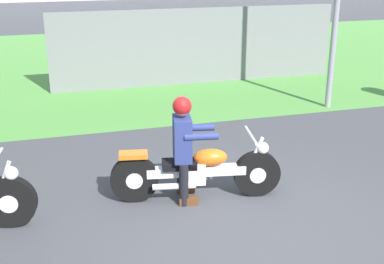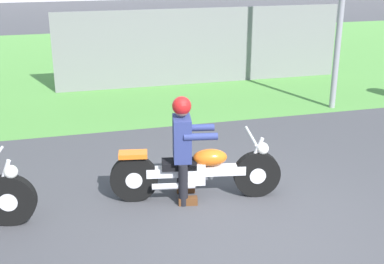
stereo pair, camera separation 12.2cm
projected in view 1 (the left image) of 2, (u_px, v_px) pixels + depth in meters
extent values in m
plane|color=#424247|center=(244.00, 235.00, 5.86)|extent=(120.00, 120.00, 0.00)
cube|color=#549342|center=(116.00, 62.00, 14.84)|extent=(60.00, 12.00, 0.01)
cylinder|color=black|center=(257.00, 174.00, 6.71)|extent=(0.62, 0.23, 0.61)
cylinder|color=silver|center=(257.00, 174.00, 6.71)|extent=(0.24, 0.18, 0.21)
cylinder|color=black|center=(134.00, 179.00, 6.55)|extent=(0.62, 0.23, 0.61)
cylinder|color=silver|center=(134.00, 179.00, 6.55)|extent=(0.24, 0.18, 0.21)
cube|color=silver|center=(196.00, 171.00, 6.60)|extent=(1.29, 0.37, 0.12)
cube|color=silver|center=(192.00, 172.00, 6.61)|extent=(0.36, 0.29, 0.28)
ellipsoid|color=orange|center=(210.00, 157.00, 6.56)|extent=(0.48, 0.31, 0.22)
cube|color=black|center=(179.00, 164.00, 6.55)|extent=(0.48, 0.31, 0.10)
cube|color=orange|center=(133.00, 155.00, 6.44)|extent=(0.39, 0.26, 0.06)
cylinder|color=silver|center=(254.00, 156.00, 6.62)|extent=(0.26, 0.09, 0.53)
cylinder|color=silver|center=(251.00, 135.00, 6.52)|extent=(0.15, 0.66, 0.04)
sphere|color=white|center=(263.00, 148.00, 6.60)|extent=(0.16, 0.16, 0.16)
cylinder|color=silver|center=(174.00, 186.00, 6.49)|extent=(0.56, 0.18, 0.08)
cylinder|color=black|center=(181.00, 173.00, 6.79)|extent=(0.12, 0.12, 0.56)
cube|color=#593319|center=(186.00, 189.00, 6.87)|extent=(0.25, 0.14, 0.10)
cylinder|color=black|center=(184.00, 185.00, 6.45)|extent=(0.12, 0.12, 0.56)
cube|color=#593319|center=(189.00, 201.00, 6.54)|extent=(0.25, 0.14, 0.10)
cube|color=navy|center=(182.00, 139.00, 6.43)|extent=(0.28, 0.41, 0.56)
cylinder|color=navy|center=(198.00, 128.00, 6.59)|extent=(0.43, 0.16, 0.09)
cylinder|color=navy|center=(201.00, 137.00, 6.27)|extent=(0.43, 0.16, 0.09)
sphere|color=tan|center=(182.00, 108.00, 6.30)|extent=(0.20, 0.20, 0.20)
sphere|color=#B21919|center=(182.00, 106.00, 6.29)|extent=(0.24, 0.24, 0.24)
cylinder|color=black|center=(10.00, 202.00, 5.94)|extent=(0.64, 0.23, 0.63)
cylinder|color=silver|center=(10.00, 202.00, 5.94)|extent=(0.24, 0.18, 0.22)
cylinder|color=silver|center=(2.00, 182.00, 5.85)|extent=(0.26, 0.09, 0.53)
sphere|color=white|center=(11.00, 173.00, 5.83)|extent=(0.16, 0.16, 0.16)
cube|color=slate|center=(198.00, 46.00, 12.23)|extent=(7.00, 0.06, 1.80)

